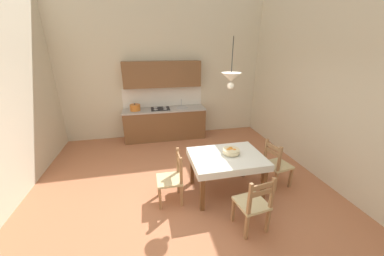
{
  "coord_description": "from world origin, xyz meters",
  "views": [
    {
      "loc": [
        -0.54,
        -3.04,
        2.56
      ],
      "look_at": [
        0.32,
        0.94,
        1.01
      ],
      "focal_mm": 20.04,
      "sensor_mm": 36.0,
      "label": 1
    }
  ],
  "objects_px": {
    "dining_chair_camera_side": "(253,204)",
    "fruit_bowl": "(231,151)",
    "kitchen_cabinetry": "(164,110)",
    "dining_chair_tv_side": "(172,179)",
    "dining_chair_window_side": "(276,165)",
    "pendant_lamp": "(231,78)",
    "dining_table": "(226,162)"
  },
  "relations": [
    {
      "from": "kitchen_cabinetry",
      "to": "dining_chair_window_side",
      "type": "bearing_deg",
      "value": -56.63
    },
    {
      "from": "kitchen_cabinetry",
      "to": "dining_chair_window_side",
      "type": "height_order",
      "value": "kitchen_cabinetry"
    },
    {
      "from": "dining_chair_tv_side",
      "to": "dining_chair_camera_side",
      "type": "xyz_separation_m",
      "value": [
        1.07,
        -0.88,
        0.0
      ]
    },
    {
      "from": "dining_chair_window_side",
      "to": "dining_chair_camera_side",
      "type": "distance_m",
      "value": 1.32
    },
    {
      "from": "kitchen_cabinetry",
      "to": "dining_chair_camera_side",
      "type": "xyz_separation_m",
      "value": [
        0.91,
        -3.75,
        -0.41
      ]
    },
    {
      "from": "dining_table",
      "to": "dining_chair_window_side",
      "type": "height_order",
      "value": "dining_chair_window_side"
    },
    {
      "from": "dining_chair_tv_side",
      "to": "dining_chair_camera_side",
      "type": "relative_size",
      "value": 1.0
    },
    {
      "from": "fruit_bowl",
      "to": "dining_chair_tv_side",
      "type": "bearing_deg",
      "value": -175.34
    },
    {
      "from": "dining_chair_tv_side",
      "to": "fruit_bowl",
      "type": "bearing_deg",
      "value": 4.66
    },
    {
      "from": "kitchen_cabinetry",
      "to": "dining_chair_tv_side",
      "type": "bearing_deg",
      "value": -93.11
    },
    {
      "from": "dining_chair_window_side",
      "to": "fruit_bowl",
      "type": "distance_m",
      "value": 1.0
    },
    {
      "from": "dining_chair_camera_side",
      "to": "dining_chair_tv_side",
      "type": "bearing_deg",
      "value": 140.64
    },
    {
      "from": "dining_chair_window_side",
      "to": "dining_table",
      "type": "bearing_deg",
      "value": 179.59
    },
    {
      "from": "dining_chair_window_side",
      "to": "dining_chair_tv_side",
      "type": "bearing_deg",
      "value": -178.94
    },
    {
      "from": "dining_table",
      "to": "dining_chair_tv_side",
      "type": "relative_size",
      "value": 1.39
    },
    {
      "from": "pendant_lamp",
      "to": "fruit_bowl",
      "type": "bearing_deg",
      "value": -61.62
    },
    {
      "from": "pendant_lamp",
      "to": "dining_chair_camera_side",
      "type": "bearing_deg",
      "value": -88.51
    },
    {
      "from": "dining_chair_camera_side",
      "to": "pendant_lamp",
      "type": "height_order",
      "value": "pendant_lamp"
    },
    {
      "from": "dining_chair_tv_side",
      "to": "pendant_lamp",
      "type": "relative_size",
      "value": 1.16
    },
    {
      "from": "fruit_bowl",
      "to": "pendant_lamp",
      "type": "xyz_separation_m",
      "value": [
        -0.05,
        0.09,
        1.28
      ]
    },
    {
      "from": "dining_table",
      "to": "kitchen_cabinetry",
      "type": "bearing_deg",
      "value": 106.62
    },
    {
      "from": "fruit_bowl",
      "to": "dining_chair_window_side",
      "type": "bearing_deg",
      "value": -3.17
    },
    {
      "from": "kitchen_cabinetry",
      "to": "dining_chair_camera_side",
      "type": "height_order",
      "value": "kitchen_cabinetry"
    },
    {
      "from": "dining_chair_camera_side",
      "to": "fruit_bowl",
      "type": "relative_size",
      "value": 3.1
    },
    {
      "from": "kitchen_cabinetry",
      "to": "dining_chair_camera_side",
      "type": "relative_size",
      "value": 2.51
    },
    {
      "from": "dining_chair_camera_side",
      "to": "fruit_bowl",
      "type": "height_order",
      "value": "dining_chair_camera_side"
    },
    {
      "from": "kitchen_cabinetry",
      "to": "dining_table",
      "type": "relative_size",
      "value": 1.81
    },
    {
      "from": "dining_table",
      "to": "fruit_bowl",
      "type": "height_order",
      "value": "fruit_bowl"
    },
    {
      "from": "dining_chair_tv_side",
      "to": "dining_table",
      "type": "bearing_deg",
      "value": 2.56
    },
    {
      "from": "dining_chair_window_side",
      "to": "dining_chair_tv_side",
      "type": "height_order",
      "value": "same"
    },
    {
      "from": "kitchen_cabinetry",
      "to": "fruit_bowl",
      "type": "xyz_separation_m",
      "value": [
        0.93,
        -2.78,
        -0.04
      ]
    },
    {
      "from": "dining_chair_tv_side",
      "to": "pendant_lamp",
      "type": "xyz_separation_m",
      "value": [
        1.04,
        0.18,
        1.65
      ]
    }
  ]
}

